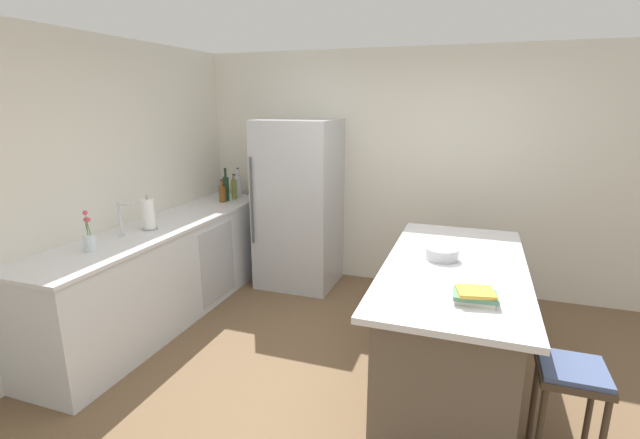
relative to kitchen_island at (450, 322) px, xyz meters
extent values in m
plane|color=brown|center=(-0.58, -0.42, -0.47)|extent=(7.20, 7.20, 0.00)
cube|color=silver|center=(-0.58, 1.83, 0.83)|extent=(6.00, 0.10, 2.60)
cube|color=silver|center=(-3.03, -0.42, 0.83)|extent=(0.10, 6.00, 2.60)
cube|color=silver|center=(-2.66, 0.21, -0.01)|extent=(0.65, 2.96, 0.91)
cube|color=silver|center=(-2.66, 0.21, 0.45)|extent=(0.68, 2.99, 0.03)
cube|color=#B2B5BA|center=(-2.33, 0.58, -0.01)|extent=(0.01, 0.60, 0.76)
cube|color=brown|center=(0.00, 0.00, -0.03)|extent=(0.81, 1.87, 0.88)
cube|color=silver|center=(0.00, 0.00, 0.43)|extent=(0.97, 2.07, 0.04)
cube|color=#B7BABF|center=(-1.76, 1.41, 0.46)|extent=(0.84, 0.75, 1.86)
cylinder|color=#4C4C51|center=(-2.14, 1.01, 0.56)|extent=(0.02, 0.02, 0.93)
cylinder|color=#473828|center=(0.54, -0.79, -0.19)|extent=(0.04, 0.04, 0.56)
cylinder|color=#473828|center=(0.54, -0.49, -0.19)|extent=(0.04, 0.04, 0.56)
cylinder|color=#473828|center=(0.84, -0.49, -0.19)|extent=(0.04, 0.04, 0.56)
cube|color=#473828|center=(0.69, -0.64, 0.12)|extent=(0.36, 0.36, 0.04)
cube|color=#47567F|center=(0.69, -0.64, 0.15)|extent=(0.34, 0.34, 0.03)
cylinder|color=silver|center=(-2.72, -0.26, 0.48)|extent=(0.05, 0.05, 0.02)
cylinder|color=silver|center=(-2.72, -0.26, 0.63)|extent=(0.02, 0.02, 0.28)
cylinder|color=silver|center=(-2.66, -0.26, 0.75)|extent=(0.14, 0.02, 0.02)
cylinder|color=silver|center=(-2.66, -0.65, 0.53)|extent=(0.09, 0.09, 0.13)
cylinder|color=#4C7F3D|center=(-2.68, -0.65, 0.62)|extent=(0.01, 0.03, 0.20)
sphere|color=#DB4C66|center=(-2.68, -0.65, 0.72)|extent=(0.04, 0.04, 0.04)
cylinder|color=#4C7F3D|center=(-2.66, -0.66, 0.65)|extent=(0.01, 0.02, 0.25)
sphere|color=#DB4C66|center=(-2.66, -0.66, 0.77)|extent=(0.04, 0.04, 0.04)
cylinder|color=#4C7F3D|center=(-2.65, -0.65, 0.62)|extent=(0.01, 0.04, 0.20)
sphere|color=#DB4C66|center=(-2.65, -0.65, 0.72)|extent=(0.04, 0.04, 0.04)
cylinder|color=gray|center=(-2.64, 0.00, 0.47)|extent=(0.14, 0.14, 0.01)
cylinder|color=white|center=(-2.64, 0.00, 0.61)|extent=(0.11, 0.11, 0.26)
cylinder|color=gray|center=(-2.64, 0.00, 0.76)|extent=(0.02, 0.02, 0.04)
cylinder|color=#994C23|center=(-2.67, 1.59, 0.57)|extent=(0.05, 0.05, 0.20)
cylinder|color=#994C23|center=(-2.67, 1.59, 0.69)|extent=(0.02, 0.02, 0.05)
cylinder|color=black|center=(-2.67, 1.59, 0.72)|extent=(0.02, 0.02, 0.01)
cylinder|color=silver|center=(-2.57, 1.49, 0.60)|extent=(0.08, 0.08, 0.26)
cylinder|color=silver|center=(-2.57, 1.49, 0.77)|extent=(0.03, 0.03, 0.08)
cylinder|color=black|center=(-2.57, 1.49, 0.82)|extent=(0.03, 0.03, 0.01)
cylinder|color=olive|center=(-2.58, 1.40, 0.58)|extent=(0.06, 0.06, 0.22)
cylinder|color=olive|center=(-2.58, 1.40, 0.72)|extent=(0.02, 0.02, 0.06)
cylinder|color=black|center=(-2.58, 1.40, 0.76)|extent=(0.02, 0.02, 0.01)
cylinder|color=#19381E|center=(-2.62, 1.29, 0.60)|extent=(0.07, 0.07, 0.27)
cylinder|color=#19381E|center=(-2.62, 1.29, 0.79)|extent=(0.03, 0.03, 0.09)
cylinder|color=black|center=(-2.62, 1.29, 0.84)|extent=(0.03, 0.03, 0.01)
cylinder|color=brown|center=(-2.62, 1.21, 0.56)|extent=(0.08, 0.08, 0.18)
cylinder|color=brown|center=(-2.62, 1.21, 0.69)|extent=(0.03, 0.03, 0.06)
cylinder|color=black|center=(-2.62, 1.21, 0.72)|extent=(0.03, 0.03, 0.01)
cube|color=silver|center=(0.14, -0.61, 0.47)|extent=(0.22, 0.15, 0.03)
cube|color=#4C7F60|center=(0.14, -0.61, 0.50)|extent=(0.26, 0.19, 0.03)
cube|color=gold|center=(0.14, -0.61, 0.52)|extent=(0.23, 0.21, 0.02)
cylinder|color=#B2B5BA|center=(-0.10, 0.08, 0.50)|extent=(0.24, 0.24, 0.09)
camera|label=1|loc=(0.08, -3.18, 1.58)|focal=25.35mm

